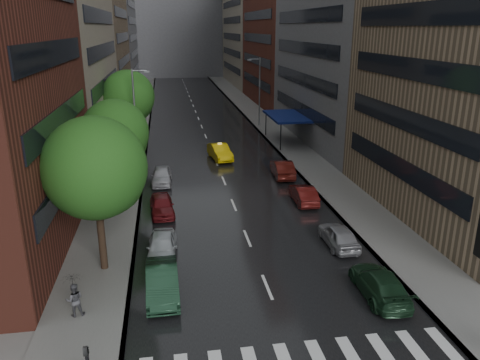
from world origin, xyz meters
The scene contains 17 objects.
ground centered at (0.00, 0.00, 0.00)m, with size 220.00×220.00×0.00m, color gray.
road centered at (0.00, 50.00, 0.01)m, with size 14.00×140.00×0.01m, color black.
sidewalk_left centered at (-9.00, 50.00, 0.07)m, with size 4.00×140.00×0.15m, color gray.
sidewalk_right centered at (9.00, 50.00, 0.07)m, with size 4.00×140.00×0.15m, color gray.
buildings_left centered at (-15.00, 58.79, 15.99)m, with size 8.00×108.00×38.00m.
buildings_right centered at (15.00, 56.70, 15.03)m, with size 8.05×109.10×36.00m.
building_far centered at (0.00, 118.00, 16.00)m, with size 40.00×14.00×32.00m, color slate.
tree_near centered at (-8.60, 7.20, 5.96)m, with size 5.46×5.46×8.71m.
tree_mid centered at (-8.60, 18.15, 5.46)m, with size 5.01×5.01×7.98m.
tree_far centered at (-8.60, 33.81, 6.00)m, with size 5.50×5.50×8.77m.
taxi centered at (0.51, 29.15, 0.78)m, with size 1.65×4.74×1.56m, color yellow.
parked_cars_left centered at (-5.40, 12.08, 0.72)m, with size 1.91×22.41×1.50m.
parked_cars_right centered at (5.40, 11.83, 0.71)m, with size 2.13×24.88×1.54m.
ped_black_umbrella centered at (-9.39, 2.74, 1.39)m, with size 0.96×0.98×2.09m.
street_lamp_left centered at (-7.72, 30.00, 4.89)m, with size 1.74×0.22×9.00m.
street_lamp_right centered at (7.72, 45.00, 4.89)m, with size 1.74×0.22×9.00m.
awning centered at (8.98, 35.00, 3.13)m, with size 4.00×8.00×3.12m.
Camera 1 is at (-4.82, -17.02, 12.96)m, focal length 35.00 mm.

